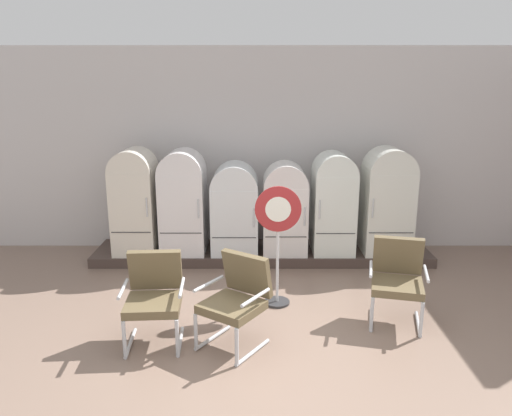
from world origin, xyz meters
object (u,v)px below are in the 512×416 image
object	(u,v)px
refrigerator_4	(334,200)
armchair_left	(155,293)
armchair_right	(398,276)
refrigerator_1	(184,199)
sign_stand	(278,242)
refrigerator_2	(235,206)
refrigerator_0	(135,198)
refrigerator_3	(286,206)
armchair_center	(238,296)
refrigerator_5	(388,198)

from	to	relation	value
refrigerator_4	armchair_left	world-z (taller)	refrigerator_4
refrigerator_4	armchair_right	bearing A→B (deg)	-77.10
refrigerator_1	refrigerator_4	bearing A→B (deg)	-0.01
armchair_right	sign_stand	world-z (taller)	sign_stand
refrigerator_2	refrigerator_0	bearing A→B (deg)	179.90
refrigerator_3	armchair_right	world-z (taller)	refrigerator_3
sign_stand	armchair_center	bearing A→B (deg)	-116.06
refrigerator_2	sign_stand	bearing A→B (deg)	-69.43
refrigerator_4	refrigerator_1	bearing A→B (deg)	179.99
sign_stand	refrigerator_0	bearing A→B (deg)	143.28
refrigerator_0	refrigerator_3	distance (m)	2.27
refrigerator_3	armchair_left	xyz separation A→B (m)	(-1.51, -2.39, -0.33)
armchair_left	sign_stand	xyz separation A→B (m)	(1.34, 0.87, 0.27)
refrigerator_2	armchair_left	world-z (taller)	refrigerator_2
refrigerator_3	armchair_center	distance (m)	2.56
refrigerator_0	refrigerator_1	xyz separation A→B (m)	(0.73, 0.00, -0.01)
refrigerator_2	refrigerator_5	distance (m)	2.30
refrigerator_3	armchair_left	distance (m)	2.85
armchair_left	armchair_center	world-z (taller)	same
refrigerator_2	sign_stand	world-z (taller)	refrigerator_2
refrigerator_4	refrigerator_5	world-z (taller)	refrigerator_5
armchair_right	sign_stand	xyz separation A→B (m)	(-1.36, 0.41, 0.27)
refrigerator_0	refrigerator_5	bearing A→B (deg)	-0.33
refrigerator_4	refrigerator_3	bearing A→B (deg)	-176.84
refrigerator_3	armchair_left	size ratio (longest dim) A/B	1.42
refrigerator_3	refrigerator_4	size ratio (longest dim) A/B	0.90
refrigerator_1	refrigerator_2	distance (m)	0.79
refrigerator_2	armchair_left	bearing A→B (deg)	-107.27
refrigerator_0	armchair_left	xyz separation A→B (m)	(0.75, -2.43, -0.45)
refrigerator_0	refrigerator_4	world-z (taller)	refrigerator_0
refrigerator_0	armchair_left	world-z (taller)	refrigerator_0
refrigerator_1	sign_stand	size ratio (longest dim) A/B	1.04
refrigerator_1	sign_stand	xyz separation A→B (m)	(1.37, -1.56, -0.16)
refrigerator_2	refrigerator_1	bearing A→B (deg)	179.68
armchair_left	armchair_center	distance (m)	0.88
refrigerator_5	sign_stand	distance (m)	2.31
armchair_left	sign_stand	world-z (taller)	sign_stand
refrigerator_0	refrigerator_1	world-z (taller)	refrigerator_0
refrigerator_1	armchair_left	size ratio (longest dim) A/B	1.62
refrigerator_5	sign_stand	xyz separation A→B (m)	(-1.72, -1.54, -0.18)
refrigerator_4	sign_stand	distance (m)	1.81
refrigerator_1	refrigerator_3	xyz separation A→B (m)	(1.54, -0.04, -0.10)
refrigerator_1	refrigerator_2	bearing A→B (deg)	-0.32
refrigerator_5	armchair_center	world-z (taller)	refrigerator_5
refrigerator_2	refrigerator_4	size ratio (longest dim) A/B	0.90
refrigerator_0	armchair_right	bearing A→B (deg)	-29.72
sign_stand	armchair_right	bearing A→B (deg)	-16.77
refrigerator_0	armchair_left	distance (m)	2.58
armchair_left	armchair_center	bearing A→B (deg)	-4.56
refrigerator_5	armchair_center	distance (m)	3.33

